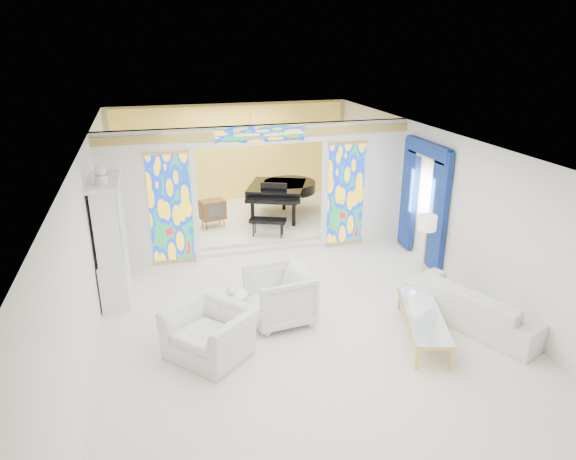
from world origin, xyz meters
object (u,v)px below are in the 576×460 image
object	(u,v)px
sofa	(476,304)
grand_piano	(282,189)
armchair_left	(210,332)
tv_console	(213,210)
armchair_right	(279,296)
coffee_table	(424,316)
china_cabinet	(111,241)

from	to	relation	value
sofa	grand_piano	size ratio (longest dim) A/B	0.88
armchair_left	tv_console	xyz separation A→B (m)	(0.77, 5.42, 0.24)
sofa	armchair_right	bearing A→B (deg)	50.77
coffee_table	grand_piano	distance (m)	6.33
sofa	coffee_table	bearing A→B (deg)	75.68
china_cabinet	armchair_left	xyz separation A→B (m)	(1.52, -2.46, -0.76)
sofa	coffee_table	size ratio (longest dim) A/B	1.21
grand_piano	coffee_table	bearing A→B (deg)	-59.54
sofa	grand_piano	bearing A→B (deg)	-5.01
coffee_table	china_cabinet	bearing A→B (deg)	150.07
armchair_left	sofa	bearing A→B (deg)	45.16
sofa	coffee_table	xyz separation A→B (m)	(-1.13, -0.16, 0.04)
grand_piano	tv_console	size ratio (longest dim) A/B	3.99
coffee_table	grand_piano	bearing A→B (deg)	97.22
armchair_left	china_cabinet	bearing A→B (deg)	170.28
china_cabinet	armchair_right	bearing A→B (deg)	-31.49
china_cabinet	sofa	distance (m)	6.80
armchair_right	grand_piano	size ratio (longest dim) A/B	0.38
armchair_left	grand_piano	bearing A→B (deg)	113.47
tv_console	armchair_right	bearing A→B (deg)	-97.85
armchair_left	coffee_table	size ratio (longest dim) A/B	0.60
armchair_right	coffee_table	xyz separation A→B (m)	(2.20, -1.16, -0.09)
coffee_table	grand_piano	size ratio (longest dim) A/B	0.73
armchair_right	tv_console	bearing A→B (deg)	-179.76
armchair_left	tv_console	distance (m)	5.48
sofa	tv_console	distance (m)	6.90
tv_console	sofa	bearing A→B (deg)	-70.25
armchair_left	coffee_table	world-z (taller)	armchair_left
china_cabinet	armchair_right	xyz separation A→B (m)	(2.84, -1.74, -0.68)
china_cabinet	coffee_table	distance (m)	5.86
grand_piano	tv_console	world-z (taller)	grand_piano
coffee_table	armchair_right	bearing A→B (deg)	152.16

